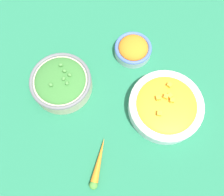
% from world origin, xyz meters
% --- Properties ---
extents(ground_plane, '(3.00, 3.00, 0.00)m').
position_xyz_m(ground_plane, '(0.00, 0.00, 0.00)').
color(ground_plane, '#23704C').
extents(bowl_broccoli, '(0.19, 0.19, 0.08)m').
position_xyz_m(bowl_broccoli, '(-0.13, 0.11, 0.04)').
color(bowl_broccoli, beige).
rests_on(bowl_broccoli, ground_plane).
extents(bowl_squash, '(0.23, 0.23, 0.07)m').
position_xyz_m(bowl_squash, '(0.14, -0.08, 0.03)').
color(bowl_squash, silver).
rests_on(bowl_squash, ground_plane).
extents(bowl_carrots, '(0.13, 0.13, 0.06)m').
position_xyz_m(bowl_carrots, '(0.13, 0.14, 0.02)').
color(bowl_carrots, '#B2C1CC').
rests_on(bowl_carrots, ground_plane).
extents(loose_carrot, '(0.10, 0.13, 0.02)m').
position_xyz_m(loose_carrot, '(-0.11, -0.17, 0.01)').
color(loose_carrot, orange).
rests_on(loose_carrot, ground_plane).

